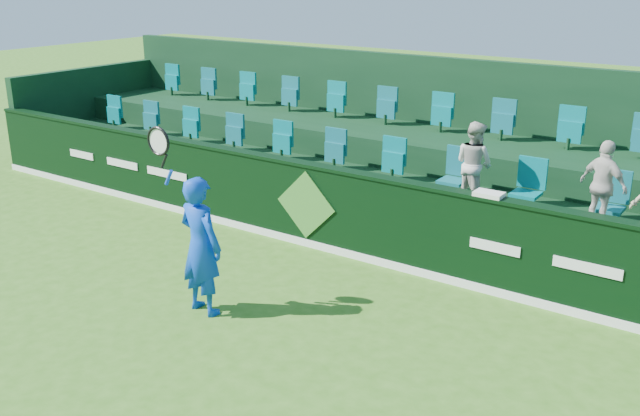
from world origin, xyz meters
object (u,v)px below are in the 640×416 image
Objects in this scene: tennis_player at (200,245)px; towel at (489,194)px; spectator_left at (474,164)px; spectator_middle at (603,185)px.

tennis_player is 6.48× the size of towel.
spectator_left is 1.32m from towel.
towel is at bearing 44.85° from tennis_player.
spectator_left is at bearing 122.03° from towel.
spectator_middle is at bearing 43.66° from towel.
spectator_middle is (3.87, 3.80, 0.50)m from tennis_player.
spectator_middle is 1.62m from towel.
tennis_player is at bearing 82.86° from spectator_left.
tennis_player reaches higher than spectator_left.
tennis_player is 4.32m from spectator_left.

